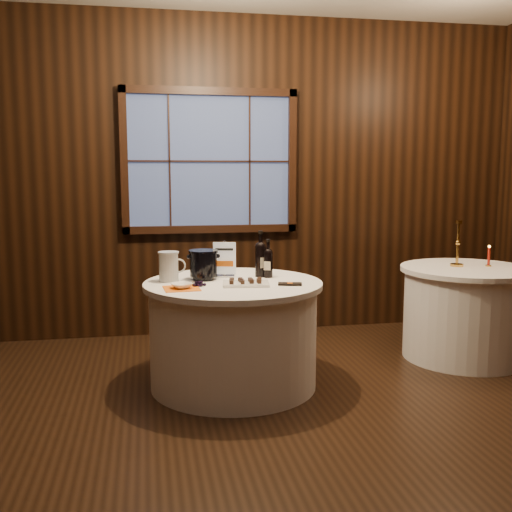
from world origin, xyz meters
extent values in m
plane|color=black|center=(0.00, 0.00, 0.00)|extent=(6.00, 6.00, 0.00)
cube|color=black|center=(0.00, 2.50, 1.50)|extent=(6.00, 0.02, 3.00)
cube|color=#3D4E80|center=(0.00, 2.47, 1.65)|extent=(1.50, 0.01, 1.20)
cylinder|color=white|center=(0.00, 1.00, 0.36)|extent=(1.20, 1.20, 0.73)
cylinder|color=white|center=(0.00, 1.00, 0.75)|extent=(1.28, 1.28, 0.04)
cylinder|color=white|center=(2.00, 1.30, 0.36)|extent=(1.00, 1.00, 0.73)
cylinder|color=white|center=(2.00, 1.30, 0.75)|extent=(1.08, 1.08, 0.04)
cube|color=#B5B5BC|center=(-0.03, 1.20, 0.78)|extent=(0.16, 0.11, 0.01)
cube|color=#B5B5BC|center=(-0.03, 1.20, 0.91)|extent=(0.02, 0.02, 0.26)
cube|color=white|center=(-0.03, 1.19, 0.91)|extent=(0.17, 0.04, 0.24)
cylinder|color=black|center=(0.23, 1.17, 0.88)|extent=(0.08, 0.08, 0.22)
sphere|color=black|center=(0.23, 1.17, 0.99)|extent=(0.08, 0.08, 0.08)
cylinder|color=black|center=(0.23, 1.17, 1.05)|extent=(0.03, 0.03, 0.10)
cylinder|color=black|center=(0.23, 1.17, 1.10)|extent=(0.04, 0.04, 0.02)
cube|color=beige|center=(0.23, 1.13, 0.88)|extent=(0.06, 0.03, 0.08)
cylinder|color=black|center=(0.28, 1.13, 0.86)|extent=(0.07, 0.07, 0.18)
sphere|color=black|center=(0.28, 1.13, 0.95)|extent=(0.07, 0.07, 0.07)
cylinder|color=black|center=(0.28, 1.13, 1.01)|extent=(0.03, 0.03, 0.08)
cylinder|color=black|center=(0.28, 1.13, 1.05)|extent=(0.03, 0.03, 0.02)
cube|color=beige|center=(0.28, 1.09, 0.86)|extent=(0.05, 0.02, 0.06)
cylinder|color=black|center=(-0.20, 1.12, 0.78)|extent=(0.15, 0.15, 0.03)
cylinder|color=black|center=(-0.20, 1.12, 0.88)|extent=(0.20, 0.20, 0.17)
cylinder|color=black|center=(-0.20, 1.12, 0.98)|extent=(0.21, 0.21, 0.02)
cube|color=white|center=(0.07, 0.85, 0.78)|extent=(0.35, 0.25, 0.02)
cube|color=black|center=(0.37, 0.80, 0.78)|extent=(0.18, 0.12, 0.01)
cylinder|color=#342513|center=(-0.32, 0.87, 0.79)|extent=(0.06, 0.01, 0.03)
cylinder|color=silver|center=(-0.45, 1.10, 0.87)|extent=(0.14, 0.14, 0.20)
cylinder|color=silver|center=(-0.45, 1.10, 0.98)|extent=(0.15, 0.15, 0.01)
torus|color=silver|center=(-0.38, 1.10, 0.88)|extent=(0.10, 0.02, 0.10)
cube|color=orange|center=(-0.38, 0.81, 0.77)|extent=(0.25, 0.25, 0.00)
imported|color=white|center=(-0.38, 0.81, 0.79)|extent=(0.18, 0.18, 0.03)
cylinder|color=gold|center=(1.94, 1.37, 0.78)|extent=(0.11, 0.11, 0.02)
cylinder|color=gold|center=(1.94, 1.37, 0.96)|extent=(0.02, 0.02, 0.34)
cylinder|color=gold|center=(1.94, 1.37, 1.14)|extent=(0.06, 0.06, 0.03)
cylinder|color=gold|center=(2.19, 1.31, 0.78)|extent=(0.05, 0.05, 0.01)
cylinder|color=#B01B0D|center=(2.19, 1.31, 0.85)|extent=(0.02, 0.02, 0.14)
sphere|color=#FFB23F|center=(2.19, 1.31, 0.94)|extent=(0.02, 0.02, 0.02)
camera|label=1|loc=(-0.61, -3.18, 1.55)|focal=42.00mm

